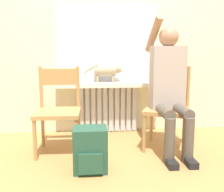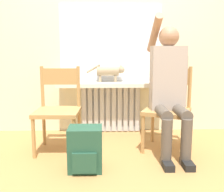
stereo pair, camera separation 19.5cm
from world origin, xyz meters
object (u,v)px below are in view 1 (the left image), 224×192
(chair_left, at_px, (58,109))
(chair_right, at_px, (167,107))
(backpack, at_px, (90,150))
(person, at_px, (170,84))
(cat, at_px, (107,71))

(chair_left, relative_size, chair_right, 1.00)
(chair_left, relative_size, backpack, 2.28)
(chair_left, distance_m, backpack, 0.65)
(person, bearing_deg, backpack, -153.58)
(cat, bearing_deg, chair_right, -44.59)
(chair_left, relative_size, cat, 1.81)
(chair_right, height_order, cat, cat)
(cat, distance_m, backpack, 1.27)
(chair_left, height_order, cat, cat)
(chair_right, height_order, backpack, chair_right)
(chair_left, height_order, backpack, chair_left)
(chair_left, xyz_separation_m, backpack, (0.31, -0.51, -0.26))
(chair_right, height_order, person, person)
(chair_left, bearing_deg, chair_right, 1.61)
(cat, height_order, backpack, cat)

